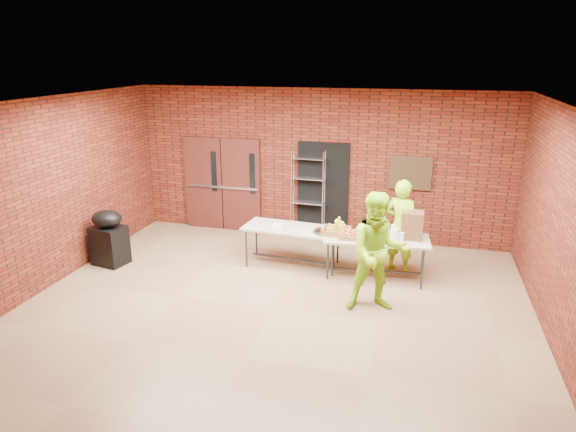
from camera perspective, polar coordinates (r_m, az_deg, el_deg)
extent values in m
cube|color=#89684A|center=(8.32, -1.52, -10.32)|extent=(8.00, 7.00, 0.04)
cube|color=silver|center=(7.37, -1.73, 12.50)|extent=(8.00, 7.00, 0.04)
cube|color=maroon|center=(11.00, 3.50, 5.70)|extent=(8.00, 0.04, 3.20)
cube|color=maroon|center=(4.68, -13.96, -12.17)|extent=(8.00, 0.04, 3.20)
cube|color=maroon|center=(9.58, -25.40, 2.16)|extent=(0.04, 7.00, 3.20)
cube|color=maroon|center=(7.66, 28.66, -1.92)|extent=(0.04, 7.00, 3.20)
cube|color=#411812|center=(11.84, -9.33, 3.62)|extent=(0.88, 0.08, 2.10)
cube|color=#411812|center=(11.51, -5.22, 3.38)|extent=(0.88, 0.08, 2.10)
cube|color=black|center=(11.62, -8.23, 4.93)|extent=(0.12, 0.02, 0.90)
cube|color=black|center=(11.30, -4.00, 4.71)|extent=(0.12, 0.02, 0.90)
cube|color=#B7B7BF|center=(11.63, -7.40, 3.20)|extent=(1.70, 0.04, 0.05)
cube|color=black|center=(11.06, 3.90, 2.81)|extent=(1.10, 0.06, 2.10)
cube|color=#392716|center=(10.75, 13.44, 4.68)|extent=(0.85, 0.04, 0.70)
cube|color=tan|center=(9.61, 0.52, -1.43)|extent=(1.90, 0.93, 0.04)
cube|color=#302F35|center=(9.83, 0.51, -4.81)|extent=(1.63, 0.19, 0.03)
cylinder|color=#302F35|center=(10.23, -3.53, -2.50)|extent=(0.04, 0.04, 0.72)
cylinder|color=#302F35|center=(9.87, 5.57, -3.32)|extent=(0.04, 0.04, 0.72)
cylinder|color=#302F35|center=(9.69, -4.65, -3.71)|extent=(0.04, 0.04, 0.72)
cylinder|color=#302F35|center=(9.31, 4.95, -4.64)|extent=(0.04, 0.04, 0.72)
cube|color=tan|center=(9.23, 9.84, -2.53)|extent=(1.90, 0.93, 0.04)
cube|color=#302F35|center=(9.46, 9.64, -6.01)|extent=(1.63, 0.19, 0.03)
cylinder|color=#302F35|center=(9.74, 5.09, -3.62)|extent=(0.04, 0.04, 0.71)
cylinder|color=#302F35|center=(9.63, 14.74, -4.40)|extent=(0.04, 0.04, 0.71)
cylinder|color=#302F35|center=(9.17, 4.44, -4.97)|extent=(0.04, 0.04, 0.71)
cylinder|color=#302F35|center=(9.06, 14.70, -5.83)|extent=(0.04, 0.04, 0.71)
cube|color=#9F7540|center=(9.28, 5.38, -1.84)|extent=(0.50, 0.39, 0.08)
cube|color=#9F7540|center=(9.28, 8.73, -2.01)|extent=(0.42, 0.32, 0.06)
cube|color=#9F7540|center=(9.10, 7.01, -2.34)|extent=(0.40, 0.31, 0.06)
cylinder|color=#124619|center=(9.38, 4.00, -1.77)|extent=(0.41, 0.41, 0.02)
cube|color=white|center=(9.62, -1.17, -1.08)|extent=(0.17, 0.12, 0.06)
cube|color=brown|center=(9.25, 13.64, -0.99)|extent=(0.37, 0.33, 0.49)
cylinder|color=white|center=(9.02, 11.87, -2.14)|extent=(0.09, 0.09, 0.26)
cylinder|color=white|center=(8.97, 12.55, -2.45)|extent=(0.07, 0.07, 0.21)
cylinder|color=white|center=(9.21, 11.58, -1.72)|extent=(0.08, 0.08, 0.25)
cube|color=black|center=(10.38, -19.19, -3.09)|extent=(0.67, 0.59, 0.75)
ellipsoid|color=black|center=(10.21, -19.49, -0.28)|extent=(0.66, 0.60, 0.32)
imported|color=#94D317|center=(9.55, 12.45, -1.11)|extent=(0.76, 0.65, 1.75)
imported|color=#94D317|center=(8.03, 9.96, -4.01)|extent=(1.07, 0.93, 1.91)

